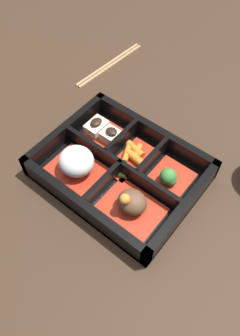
# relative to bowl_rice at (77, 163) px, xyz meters

# --- Properties ---
(ground_plane) EXTENTS (3.00, 3.00, 0.00)m
(ground_plane) POSITION_rel_bowl_rice_xyz_m (-0.06, -0.05, -0.04)
(ground_plane) COLOR #382619
(bento_base) EXTENTS (0.28, 0.22, 0.01)m
(bento_base) POSITION_rel_bowl_rice_xyz_m (-0.06, -0.05, -0.03)
(bento_base) COLOR black
(bento_base) RESTS_ON ground_plane
(bento_rim) EXTENTS (0.28, 0.22, 0.05)m
(bento_rim) POSITION_rel_bowl_rice_xyz_m (-0.06, -0.05, -0.01)
(bento_rim) COLOR black
(bento_rim) RESTS_ON ground_plane
(bowl_stew) EXTENTS (0.11, 0.08, 0.05)m
(bowl_stew) POSITION_rel_bowl_rice_xyz_m (-0.12, 0.00, -0.01)
(bowl_stew) COLOR #B22D19
(bowl_stew) RESTS_ON bento_base
(bowl_rice) EXTENTS (0.11, 0.08, 0.06)m
(bowl_rice) POSITION_rel_bowl_rice_xyz_m (0.00, 0.00, 0.00)
(bowl_rice) COLOR #B22D19
(bowl_rice) RESTS_ON bento_base
(bowl_greens) EXTENTS (0.07, 0.07, 0.04)m
(bowl_greens) POSITION_rel_bowl_rice_xyz_m (-0.14, -0.09, -0.01)
(bowl_greens) COLOR #B22D19
(bowl_greens) RESTS_ON bento_base
(bowl_carrots) EXTENTS (0.05, 0.07, 0.02)m
(bowl_carrots) POSITION_rel_bowl_rice_xyz_m (-0.06, -0.09, -0.02)
(bowl_carrots) COLOR #B22D19
(bowl_carrots) RESTS_ON bento_base
(bowl_tofu) EXTENTS (0.07, 0.07, 0.03)m
(bowl_tofu) POSITION_rel_bowl_rice_xyz_m (0.02, -0.09, -0.01)
(bowl_tofu) COLOR #B22D19
(bowl_tofu) RESTS_ON bento_base
(bowl_pickles) EXTENTS (0.04, 0.04, 0.01)m
(bowl_pickles) POSITION_rel_bowl_rice_xyz_m (-0.06, -0.05, -0.02)
(bowl_pickles) COLOR #B22D19
(bowl_pickles) RESTS_ON bento_base
(chopsticks) EXTENTS (0.03, 0.21, 0.01)m
(chopsticks) POSITION_rel_bowl_rice_xyz_m (0.16, -0.28, -0.03)
(chopsticks) COLOR #A87F51
(chopsticks) RESTS_ON ground_plane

